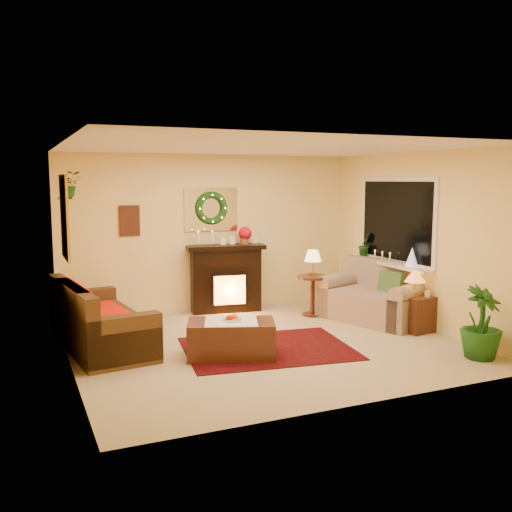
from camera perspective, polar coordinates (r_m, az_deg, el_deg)
name	(u,v)px	position (r m, az deg, el deg)	size (l,w,h in m)	color
floor	(266,344)	(7.73, 1.04, -8.80)	(5.00, 5.00, 0.00)	beige
ceiling	(267,147)	(7.43, 1.09, 10.82)	(5.00, 5.00, 0.00)	white
wall_back	(211,233)	(9.55, -4.54, 2.28)	(5.00, 5.00, 0.00)	#EFD88C
wall_front	(364,274)	(5.52, 10.79, -1.75)	(5.00, 5.00, 0.00)	#EFD88C
wall_left	(67,258)	(6.83, -18.40, -0.22)	(4.50, 4.50, 0.00)	#EFD88C
wall_right	(420,240)	(8.80, 16.07, 1.55)	(4.50, 4.50, 0.00)	#EFD88C
area_rug	(268,348)	(7.52, 1.18, -9.22)	(2.13, 1.60, 0.01)	#49110A
sofa	(102,316)	(7.72, -15.18, -5.78)	(0.89, 2.03, 0.87)	brown
red_throw	(96,312)	(7.83, -15.67, -5.43)	(0.76, 1.23, 0.02)	#B21A18
fireplace	(226,279)	(9.51, -3.07, -2.28)	(1.14, 0.36, 1.05)	black
poinsettia	(245,233)	(9.52, -1.10, 2.29)	(0.22, 0.22, 0.22)	red
mantel_candle_a	(199,237)	(9.26, -5.77, 1.85)	(0.06, 0.06, 0.18)	beige
mantel_candle_b	(212,237)	(9.32, -4.40, 1.91)	(0.06, 0.06, 0.17)	white
mantel_mirror	(211,209)	(9.50, -4.52, 4.68)	(0.92, 0.02, 0.72)	white
wreath	(212,208)	(9.46, -4.45, 4.79)	(0.55, 0.55, 0.11)	#194719
wall_art	(129,221)	(9.16, -12.54, 3.47)	(0.32, 0.03, 0.48)	#381E11
gold_mirror	(64,217)	(7.09, -18.61, 3.70)	(0.03, 0.84, 1.00)	gold
hanging_plant	(70,197)	(7.83, -18.13, 5.67)	(0.33, 0.28, 0.36)	#194719
loveseat	(374,294)	(9.05, 11.70, -3.78)	(0.93, 1.60, 0.93)	gray
window_frame	(397,221)	(9.19, 13.88, 3.44)	(0.03, 1.86, 1.36)	white
window_glass	(396,221)	(9.19, 13.80, 3.44)	(0.02, 1.70, 1.22)	black
window_sill	(390,264)	(9.20, 13.22, -0.79)	(0.22, 1.86, 0.04)	white
mini_tree	(412,257)	(8.82, 15.33, -0.11)	(0.19, 0.19, 0.29)	white
sill_plant	(365,246)	(9.79, 10.84, 1.04)	(0.30, 0.24, 0.54)	#195A1B
side_table_round	(313,296)	(9.28, 5.67, -3.98)	(0.50, 0.50, 0.65)	#3A170C
lamp_cream	(313,262)	(9.20, 5.71, -0.56)	(0.27, 0.27, 0.42)	#FCEDA5
end_table_square	(416,313)	(8.61, 15.67, -5.51)	(0.42, 0.42, 0.52)	#311E0F
lamp_tiffany	(415,281)	(8.50, 15.61, -2.42)	(0.31, 0.31, 0.45)	orange
coffee_table	(231,340)	(7.16, -2.50, -8.40)	(1.07, 0.59, 0.45)	#4F2D11
fruit_bowl	(232,321)	(7.10, -2.37, -6.53)	(0.24, 0.24, 0.05)	silver
floor_palm	(482,323)	(7.55, 21.63, -6.21)	(1.50, 1.50, 2.68)	#163714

